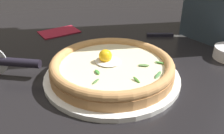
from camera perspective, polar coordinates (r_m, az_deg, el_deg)
name	(u,v)px	position (r m, az deg, el deg)	size (l,w,h in m)	color
ground_plane	(102,83)	(0.61, -2.53, -3.84)	(2.40, 2.40, 0.03)	black
pizza_plate	(112,76)	(0.59, 0.00, -2.21)	(0.34, 0.34, 0.01)	white
pizza	(112,67)	(0.58, -0.01, 0.11)	(0.30, 0.30, 0.06)	tan
pizza_cutter	(12,62)	(0.64, -22.91, 1.11)	(0.15, 0.10, 0.08)	silver
table_knife	(171,35)	(0.89, 13.95, 7.47)	(0.20, 0.17, 0.01)	silver
folded_napkin	(59,31)	(0.92, -12.61, 8.36)	(0.14, 0.09, 0.01)	maroon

